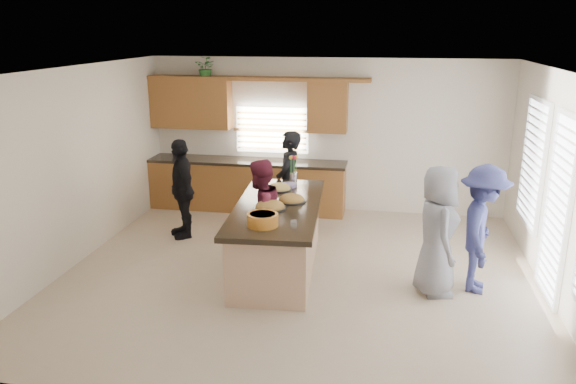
% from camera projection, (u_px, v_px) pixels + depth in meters
% --- Properties ---
extents(floor, '(6.50, 6.50, 0.00)m').
position_uv_depth(floor, '(299.00, 273.00, 7.86)').
color(floor, '#C3AF91').
rests_on(floor, ground).
extents(room_shell, '(6.52, 6.02, 2.81)m').
position_uv_depth(room_shell, '(300.00, 140.00, 7.32)').
color(room_shell, silver).
rests_on(room_shell, ground).
extents(back_cabinetry, '(4.08, 0.66, 2.46)m').
position_uv_depth(back_cabinetry, '(245.00, 162.00, 10.43)').
color(back_cabinetry, '#995B2C').
rests_on(back_cabinetry, ground).
extents(right_wall_glazing, '(0.06, 4.00, 2.25)m').
position_uv_depth(right_wall_glazing, '(560.00, 196.00, 6.81)').
color(right_wall_glazing, white).
rests_on(right_wall_glazing, ground).
extents(island, '(1.33, 2.77, 0.95)m').
position_uv_depth(island, '(278.00, 238.00, 7.91)').
color(island, tan).
rests_on(island, ground).
extents(platter_front, '(0.44, 0.44, 0.18)m').
position_uv_depth(platter_front, '(270.00, 207.00, 7.60)').
color(platter_front, black).
rests_on(platter_front, island).
extents(platter_mid, '(0.40, 0.40, 0.16)m').
position_uv_depth(platter_mid, '(292.00, 200.00, 7.90)').
color(platter_mid, black).
rests_on(platter_mid, island).
extents(platter_back, '(0.39, 0.39, 0.16)m').
position_uv_depth(platter_back, '(279.00, 188.00, 8.46)').
color(platter_back, black).
rests_on(platter_back, island).
extents(salad_bowl, '(0.39, 0.39, 0.16)m').
position_uv_depth(salad_bowl, '(263.00, 219.00, 6.93)').
color(salad_bowl, orange).
rests_on(salad_bowl, island).
extents(clear_cup, '(0.08, 0.08, 0.09)m').
position_uv_depth(clear_cup, '(294.00, 224.00, 6.89)').
color(clear_cup, white).
rests_on(clear_cup, island).
extents(plate_stack, '(0.25, 0.25, 0.05)m').
position_uv_depth(plate_stack, '(289.00, 185.00, 8.65)').
color(plate_stack, '#A689C8').
rests_on(plate_stack, island).
extents(flower_vase, '(0.14, 0.14, 0.44)m').
position_uv_depth(flower_vase, '(293.00, 168.00, 8.82)').
color(flower_vase, silver).
rests_on(flower_vase, island).
extents(potted_plant, '(0.42, 0.38, 0.41)m').
position_uv_depth(potted_plant, '(206.00, 68.00, 10.15)').
color(potted_plant, '#31762F').
rests_on(potted_plant, back_cabinetry).
extents(woman_left_back, '(0.47, 0.66, 1.71)m').
position_uv_depth(woman_left_back, '(289.00, 183.00, 9.23)').
color(woman_left_back, black).
rests_on(woman_left_back, ground).
extents(woman_left_mid, '(0.88, 0.95, 1.58)m').
position_uv_depth(woman_left_mid, '(260.00, 215.00, 7.85)').
color(woman_left_mid, maroon).
rests_on(woman_left_mid, ground).
extents(woman_left_front, '(0.86, 1.01, 1.62)m').
position_uv_depth(woman_left_front, '(182.00, 188.00, 9.06)').
color(woman_left_front, black).
rests_on(woman_left_front, ground).
extents(woman_right_back, '(0.81, 1.18, 1.68)m').
position_uv_depth(woman_right_back, '(482.00, 229.00, 7.15)').
color(woman_right_back, navy).
rests_on(woman_right_back, ground).
extents(woman_right_front, '(0.67, 0.90, 1.69)m').
position_uv_depth(woman_right_front, '(437.00, 231.00, 7.08)').
color(woman_right_front, gray).
rests_on(woman_right_front, ground).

